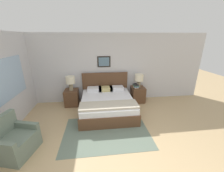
{
  "coord_description": "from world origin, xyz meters",
  "views": [
    {
      "loc": [
        -0.38,
        -2.15,
        2.43
      ],
      "look_at": [
        0.08,
        1.66,
        1.07
      ],
      "focal_mm": 22.0,
      "sensor_mm": 36.0,
      "label": 1
    }
  ],
  "objects_px": {
    "armchair": "(14,142)",
    "table_lamp_near_window": "(70,81)",
    "bed": "(107,104)",
    "nightstand_by_door": "(138,94)",
    "table_lamp_by_door": "(139,79)",
    "nightstand_near_window": "(72,97)"
  },
  "relations": [
    {
      "from": "armchair",
      "to": "nightstand_by_door",
      "type": "relative_size",
      "value": 1.51
    },
    {
      "from": "table_lamp_near_window",
      "to": "table_lamp_by_door",
      "type": "distance_m",
      "value": 2.54
    },
    {
      "from": "table_lamp_near_window",
      "to": "table_lamp_by_door",
      "type": "xyz_separation_m",
      "value": [
        2.54,
        0.0,
        0.0
      ]
    },
    {
      "from": "armchair",
      "to": "table_lamp_near_window",
      "type": "bearing_deg",
      "value": 173.29
    },
    {
      "from": "armchair",
      "to": "table_lamp_by_door",
      "type": "distance_m",
      "value": 4.15
    },
    {
      "from": "nightstand_by_door",
      "to": "table_lamp_near_window",
      "type": "bearing_deg",
      "value": -179.72
    },
    {
      "from": "armchair",
      "to": "table_lamp_by_door",
      "type": "xyz_separation_m",
      "value": [
        3.44,
        2.22,
        0.66
      ]
    },
    {
      "from": "nightstand_by_door",
      "to": "table_lamp_by_door",
      "type": "xyz_separation_m",
      "value": [
        0.0,
        -0.01,
        0.66
      ]
    },
    {
      "from": "bed",
      "to": "table_lamp_by_door",
      "type": "height_order",
      "value": "bed"
    },
    {
      "from": "nightstand_near_window",
      "to": "nightstand_by_door",
      "type": "distance_m",
      "value": 2.56
    },
    {
      "from": "bed",
      "to": "armchair",
      "type": "distance_m",
      "value": 2.67
    },
    {
      "from": "armchair",
      "to": "table_lamp_by_door",
      "type": "bearing_deg",
      "value": 138.2
    },
    {
      "from": "armchair",
      "to": "nightstand_near_window",
      "type": "xyz_separation_m",
      "value": [
        0.89,
        2.24,
        -0.0
      ]
    },
    {
      "from": "bed",
      "to": "table_lamp_near_window",
      "type": "height_order",
      "value": "bed"
    },
    {
      "from": "table_lamp_near_window",
      "to": "nightstand_by_door",
      "type": "bearing_deg",
      "value": 0.28
    },
    {
      "from": "table_lamp_near_window",
      "to": "table_lamp_by_door",
      "type": "height_order",
      "value": "same"
    },
    {
      "from": "bed",
      "to": "nightstand_by_door",
      "type": "height_order",
      "value": "bed"
    },
    {
      "from": "nightstand_near_window",
      "to": "nightstand_by_door",
      "type": "relative_size",
      "value": 1.0
    },
    {
      "from": "nightstand_near_window",
      "to": "nightstand_by_door",
      "type": "bearing_deg",
      "value": 0.0
    },
    {
      "from": "nightstand_near_window",
      "to": "armchair",
      "type": "bearing_deg",
      "value": -111.6
    },
    {
      "from": "nightstand_by_door",
      "to": "table_lamp_near_window",
      "type": "distance_m",
      "value": 2.62
    },
    {
      "from": "bed",
      "to": "table_lamp_near_window",
      "type": "relative_size",
      "value": 3.64
    }
  ]
}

